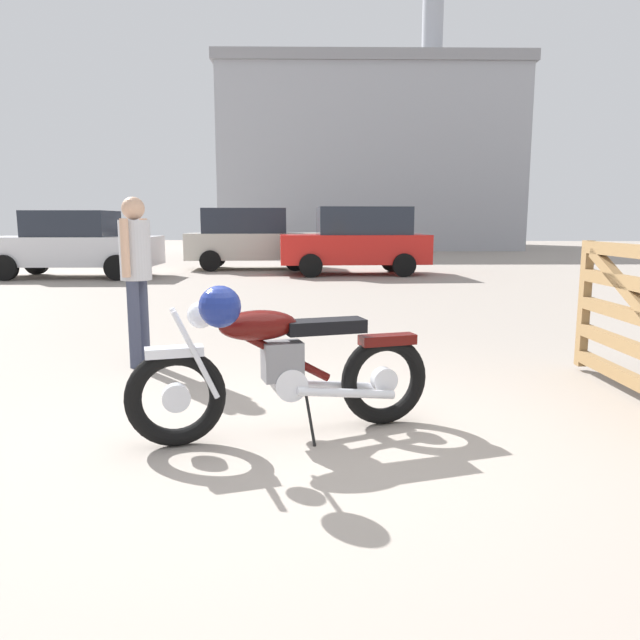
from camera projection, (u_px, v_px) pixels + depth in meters
name	position (u px, v px, depth m)	size (l,w,h in m)	color
ground_plane	(312.00, 446.00, 3.91)	(80.00, 80.00, 0.00)	gray
vintage_motorcycle	(278.00, 365.00, 4.02)	(1.97, 1.01, 1.07)	black
bystander	(136.00, 264.00, 5.92)	(0.30, 0.46, 1.66)	#383D51
silver_sedan_mid	(73.00, 244.00, 15.34)	(4.33, 2.20, 1.67)	black
pale_sedan_back	(357.00, 240.00, 16.18)	(4.10, 2.25, 1.78)	black
red_hatchback_near	(251.00, 238.00, 17.95)	(4.09, 2.23, 1.78)	black
industrial_building	(364.00, 162.00, 33.07)	(15.58, 12.78, 17.18)	#9EA0A8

